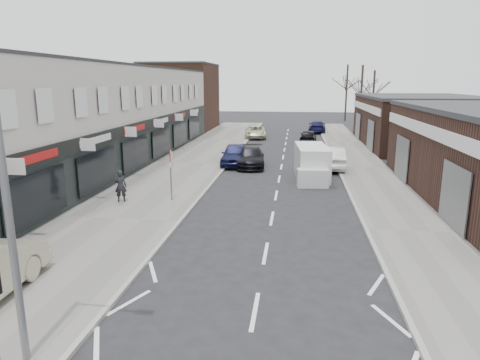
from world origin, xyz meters
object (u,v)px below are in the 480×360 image
(white_van, at_px, (312,163))
(parked_car_right_b, at_px, (308,136))
(parked_car_left_b, at_px, (251,157))
(parked_car_right_a, at_px, (332,158))
(warning_sign, at_px, (171,159))
(street_lamp, at_px, (9,154))
(parked_car_left_a, at_px, (235,155))
(pedestrian, at_px, (121,186))
(parked_car_right_c, at_px, (317,127))
(parked_car_left_c, at_px, (255,132))

(white_van, distance_m, parked_car_right_b, 16.10)
(parked_car_left_b, relative_size, parked_car_right_a, 1.00)
(parked_car_right_a, bearing_deg, warning_sign, 49.80)
(street_lamp, height_order, parked_car_right_b, street_lamp)
(parked_car_right_b, bearing_deg, street_lamp, 84.03)
(parked_car_left_a, bearing_deg, pedestrian, -113.37)
(parked_car_right_a, distance_m, parked_car_right_b, 12.91)
(warning_sign, distance_m, parked_car_right_c, 33.12)
(parked_car_right_b, bearing_deg, parked_car_left_b, 75.86)
(parked_car_left_b, xyz_separation_m, parked_car_right_c, (5.70, 22.14, 0.02))
(white_van, height_order, parked_car_left_b, white_van)
(warning_sign, relative_size, parked_car_right_c, 0.55)
(parked_car_right_a, bearing_deg, parked_car_left_a, -2.49)
(parked_car_left_a, bearing_deg, white_van, -36.67)
(white_van, bearing_deg, warning_sign, -142.60)
(warning_sign, xyz_separation_m, parked_car_right_c, (8.66, 31.93, -1.49))
(warning_sign, bearing_deg, parked_car_left_a, 80.26)
(parked_car_left_a, bearing_deg, parked_car_left_c, 87.68)
(parked_car_right_c, bearing_deg, parked_car_left_c, 44.77)
(warning_sign, height_order, parked_car_right_c, warning_sign)
(white_van, xyz_separation_m, parked_car_left_a, (-5.40, 3.71, -0.19))
(parked_car_right_b, relative_size, parked_car_right_c, 0.79)
(pedestrian, xyz_separation_m, parked_car_left_a, (4.21, 10.87, -0.14))
(parked_car_left_c, bearing_deg, warning_sign, -99.93)
(parked_car_left_a, xyz_separation_m, parked_car_right_c, (6.90, 21.68, -0.07))
(street_lamp, xyz_separation_m, parked_car_right_a, (8.03, 22.59, -3.84))
(pedestrian, bearing_deg, parked_car_right_b, -127.90)
(parked_car_left_c, relative_size, parked_car_right_c, 0.97)
(parked_car_right_b, bearing_deg, pedestrian, 71.90)
(white_van, relative_size, parked_car_right_c, 1.10)
(pedestrian, relative_size, parked_car_right_b, 0.41)
(street_lamp, distance_m, warning_sign, 13.04)
(parked_car_right_c, bearing_deg, pedestrian, 73.98)
(warning_sign, bearing_deg, parked_car_left_b, 73.19)
(street_lamp, relative_size, white_van, 1.49)
(white_van, distance_m, pedestrian, 11.98)
(parked_car_left_a, xyz_separation_m, parked_car_left_c, (0.04, 15.52, -0.12))
(white_van, bearing_deg, pedestrian, -148.33)
(pedestrian, relative_size, parked_car_left_b, 0.34)
(parked_car_left_a, bearing_deg, parked_car_left_b, -22.88)
(pedestrian, bearing_deg, white_van, -158.35)
(white_van, xyz_separation_m, pedestrian, (-9.61, -7.16, -0.04))
(warning_sign, relative_size, parked_car_right_a, 0.57)
(street_lamp, relative_size, parked_car_left_a, 1.76)
(warning_sign, xyz_separation_m, parked_car_right_b, (7.36, 22.64, -1.54))
(street_lamp, relative_size, parked_car_left_b, 1.70)
(pedestrian, bearing_deg, parked_car_right_a, -151.89)
(warning_sign, xyz_separation_m, parked_car_right_a, (8.66, 9.79, -1.42))
(parked_car_right_b, height_order, parked_car_right_c, parked_car_right_c)
(parked_car_right_c, bearing_deg, warning_sign, 77.66)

